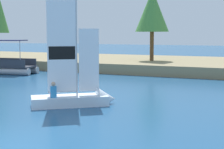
# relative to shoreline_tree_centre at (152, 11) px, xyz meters

# --- Properties ---
(ground_plane) EXTENTS (200.00, 200.00, 0.00)m
(ground_plane) POSITION_rel_shoreline_tree_centre_xyz_m (3.11, -24.69, -5.66)
(ground_plane) COLOR navy
(shore_bank) EXTENTS (80.00, 13.68, 0.90)m
(shore_bank) POSITION_rel_shoreline_tree_centre_xyz_m (3.11, 1.60, -5.21)
(shore_bank) COLOR #897A56
(shore_bank) RESTS_ON ground
(shoreline_tree_centre) EXTENTS (3.22, 3.22, 6.80)m
(shoreline_tree_centre) POSITION_rel_shoreline_tree_centre_xyz_m (0.00, 0.00, 0.00)
(shoreline_tree_centre) COLOR brown
(shoreline_tree_centre) RESTS_ON shore_bank
(sailboat) EXTENTS (4.04, 3.54, 6.59)m
(sailboat) POSITION_rel_shoreline_tree_centre_xyz_m (2.11, -17.96, -5.16)
(sailboat) COLOR silver
(sailboat) RESTS_ON ground
(pontoon_boat) EXTENTS (6.50, 2.88, 2.95)m
(pontoon_boat) POSITION_rel_shoreline_tree_centre_xyz_m (-11.15, -8.43, -4.99)
(pontoon_boat) COLOR #B2B2B7
(pontoon_boat) RESTS_ON ground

